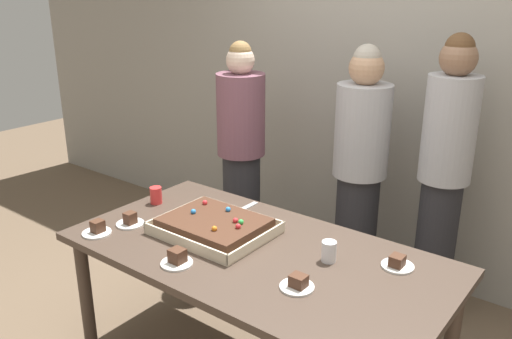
{
  "coord_description": "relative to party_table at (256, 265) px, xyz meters",
  "views": [
    {
      "loc": [
        1.41,
        -1.83,
        2.02
      ],
      "look_at": [
        -0.11,
        0.15,
        1.14
      ],
      "focal_mm": 37.15,
      "sensor_mm": 36.0,
      "label": 1
    }
  ],
  "objects": [
    {
      "name": "person_green_shirt_behind",
      "position": [
        -0.04,
        1.16,
        0.17
      ],
      "size": [
        0.35,
        0.35,
        1.67
      ],
      "rotation": [
        0.0,
        0.0,
        -1.79
      ],
      "color": "#28282D",
      "rests_on": "ground_plane"
    },
    {
      "name": "plated_slice_near_right",
      "position": [
        -0.71,
        -0.19,
        0.11
      ],
      "size": [
        0.15,
        0.15,
        0.07
      ],
      "color": "white",
      "rests_on": "party_table"
    },
    {
      "name": "party_table",
      "position": [
        0.0,
        0.0,
        0.0
      ],
      "size": [
        1.89,
        0.98,
        0.79
      ],
      "color": "#47382D",
      "rests_on": "ground_plane"
    },
    {
      "name": "drink_cup_middle",
      "position": [
        -0.82,
        0.1,
        0.13
      ],
      "size": [
        0.07,
        0.07,
        0.1
      ],
      "primitive_type": "cylinder",
      "color": "red",
      "rests_on": "party_table"
    },
    {
      "name": "person_serving_front",
      "position": [
        -0.84,
        0.92,
        0.16
      ],
      "size": [
        0.33,
        0.33,
        1.66
      ],
      "rotation": [
        0.0,
        0.0,
        -1.02
      ],
      "color": "#28282D",
      "rests_on": "ground_plane"
    },
    {
      "name": "person_striped_tie_right",
      "position": [
        0.49,
        1.21,
        0.23
      ],
      "size": [
        0.31,
        0.31,
        1.76
      ],
      "rotation": [
        0.0,
        0.0,
        -2.15
      ],
      "color": "#28282D",
      "rests_on": "ground_plane"
    },
    {
      "name": "plated_slice_near_left",
      "position": [
        -0.76,
        -0.36,
        0.11
      ],
      "size": [
        0.15,
        0.15,
        0.07
      ],
      "color": "white",
      "rests_on": "party_table"
    },
    {
      "name": "sheet_cake",
      "position": [
        -0.28,
        0.02,
        0.12
      ],
      "size": [
        0.57,
        0.46,
        0.11
      ],
      "color": "beige",
      "rests_on": "party_table"
    },
    {
      "name": "plated_slice_far_left",
      "position": [
        -0.2,
        -0.33,
        0.11
      ],
      "size": [
        0.15,
        0.15,
        0.07
      ],
      "color": "white",
      "rests_on": "party_table"
    },
    {
      "name": "plated_slice_far_right",
      "position": [
        0.35,
        -0.16,
        0.11
      ],
      "size": [
        0.15,
        0.15,
        0.06
      ],
      "color": "white",
      "rests_on": "party_table"
    },
    {
      "name": "interior_back_panel",
      "position": [
        0.0,
        1.6,
        0.8
      ],
      "size": [
        8.0,
        0.12,
        3.0
      ],
      "primitive_type": "cube",
      "color": "#9E998E",
      "rests_on": "ground_plane"
    },
    {
      "name": "cake_server_utensil",
      "position": [
        -0.35,
        0.36,
        0.09
      ],
      "size": [
        0.03,
        0.2,
        0.01
      ],
      "primitive_type": "cube",
      "color": "silver",
      "rests_on": "party_table"
    },
    {
      "name": "drink_cup_nearest",
      "position": [
        0.34,
        0.12,
        0.13
      ],
      "size": [
        0.07,
        0.07,
        0.1
      ],
      "primitive_type": "cylinder",
      "color": "white",
      "rests_on": "party_table"
    },
    {
      "name": "plated_slice_center_front",
      "position": [
        0.62,
        0.26,
        0.1
      ],
      "size": [
        0.15,
        0.15,
        0.06
      ],
      "color": "white",
      "rests_on": "party_table"
    }
  ]
}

